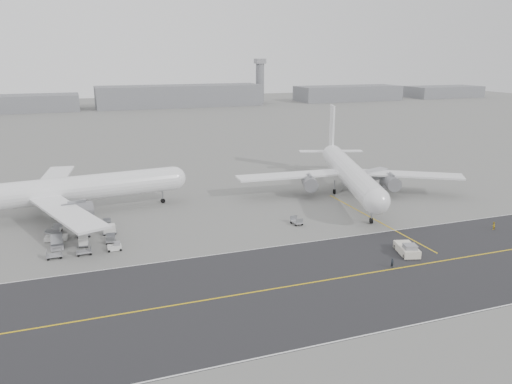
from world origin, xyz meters
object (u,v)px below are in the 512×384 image
object	(u,v)px
ground_crew_a	(392,263)
ground_crew_b	(493,226)
control_tower	(260,80)
airliner_b	(349,172)
pushback_tug	(407,249)
airliner_a	(58,191)
jet_bridge	(367,177)

from	to	relation	value
ground_crew_a	ground_crew_b	size ratio (longest dim) A/B	1.03
control_tower	ground_crew_b	size ratio (longest dim) A/B	19.51
ground_crew_a	airliner_b	bearing A→B (deg)	63.21
ground_crew_b	pushback_tug	bearing A→B (deg)	9.61
ground_crew_a	ground_crew_b	bearing A→B (deg)	10.56
airliner_b	ground_crew_b	size ratio (longest dim) A/B	34.61
airliner_a	ground_crew_b	bearing A→B (deg)	-121.47
control_tower	ground_crew_a	size ratio (longest dim) A/B	19.03
control_tower	airliner_b	world-z (taller)	control_tower
control_tower	jet_bridge	xyz separation A→B (m)	(-60.08, -240.62, -12.25)
pushback_tug	ground_crew_b	xyz separation A→B (m)	(24.12, 4.86, -0.12)
control_tower	airliner_a	world-z (taller)	control_tower
control_tower	ground_crew_b	world-z (taller)	control_tower
airliner_b	jet_bridge	xyz separation A→B (m)	(5.11, -0.38, -1.69)
ground_crew_b	airliner_a	bearing A→B (deg)	-27.16
jet_bridge	ground_crew_a	world-z (taller)	jet_bridge
control_tower	pushback_tug	xyz separation A→B (m)	(-75.27, -278.36, -15.33)
ground_crew_b	jet_bridge	bearing A→B (deg)	-76.60
control_tower	ground_crew_b	bearing A→B (deg)	-100.59
control_tower	pushback_tug	size ratio (longest dim) A/B	3.94
control_tower	ground_crew_a	distance (m)	294.28
airliner_b	pushback_tug	world-z (taller)	airliner_b
control_tower	ground_crew_b	distance (m)	278.66
pushback_tug	jet_bridge	world-z (taller)	jet_bridge
airliner_b	ground_crew_b	xyz separation A→B (m)	(14.03, -33.25, -4.89)
airliner_a	control_tower	bearing A→B (deg)	-35.65
ground_crew_b	ground_crew_a	bearing A→B (deg)	14.81
jet_bridge	ground_crew_b	xyz separation A→B (m)	(8.93, -32.87, -3.20)
control_tower	ground_crew_a	world-z (taller)	control_tower
ground_crew_a	control_tower	bearing A→B (deg)	67.91
pushback_tug	ground_crew_b	size ratio (longest dim) A/B	4.95
pushback_tug	control_tower	bearing A→B (deg)	90.38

